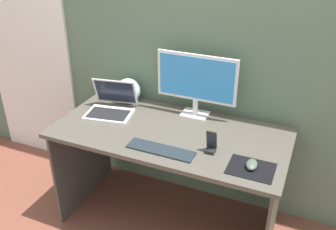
# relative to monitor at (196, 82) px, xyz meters

# --- Properties ---
(ground_plane) EXTENTS (8.00, 8.00, 0.00)m
(ground_plane) POSITION_rel_monitor_xyz_m (-0.07, -0.27, -0.99)
(ground_plane) COLOR brown
(wall_back) EXTENTS (6.00, 0.04, 2.50)m
(wall_back) POSITION_rel_monitor_xyz_m (-0.07, 0.15, 0.26)
(wall_back) COLOR #576E59
(wall_back) RESTS_ON ground_plane
(door_left) EXTENTS (0.82, 0.02, 2.02)m
(door_left) POSITION_rel_monitor_xyz_m (-1.51, 0.11, 0.02)
(door_left) COLOR white
(door_left) RESTS_ON ground_plane
(desk) EXTENTS (1.48, 0.72, 0.74)m
(desk) POSITION_rel_monitor_xyz_m (-0.07, -0.27, -0.40)
(desk) COLOR #4E4840
(desk) RESTS_ON ground_plane
(monitor) EXTENTS (0.54, 0.14, 0.43)m
(monitor) POSITION_rel_monitor_xyz_m (0.00, 0.00, 0.00)
(monitor) COLOR silver
(monitor) RESTS_ON desk
(laptop) EXTENTS (0.35, 0.34, 0.21)m
(laptop) POSITION_rel_monitor_xyz_m (-0.55, -0.19, -0.20)
(laptop) COLOR white
(laptop) RESTS_ON desk
(fishbowl) EXTENTS (0.18, 0.18, 0.18)m
(fishbowl) POSITION_rel_monitor_xyz_m (-0.52, 0.01, -0.16)
(fishbowl) COLOR silver
(fishbowl) RESTS_ON desk
(keyboard_external) EXTENTS (0.41, 0.11, 0.01)m
(keyboard_external) POSITION_rel_monitor_xyz_m (-0.03, -0.49, -0.24)
(keyboard_external) COLOR #1F272E
(keyboard_external) RESTS_ON desk
(mousepad) EXTENTS (0.25, 0.20, 0.00)m
(mousepad) POSITION_rel_monitor_xyz_m (0.49, -0.46, -0.25)
(mousepad) COLOR black
(mousepad) RESTS_ON desk
(mouse) EXTENTS (0.07, 0.10, 0.04)m
(mouse) POSITION_rel_monitor_xyz_m (0.49, -0.45, -0.23)
(mouse) COLOR #4E574C
(mouse) RESTS_ON mousepad
(phone_in_dock) EXTENTS (0.06, 0.06, 0.14)m
(phone_in_dock) POSITION_rel_monitor_xyz_m (0.24, -0.39, -0.20)
(phone_in_dock) COLOR black
(phone_in_dock) RESTS_ON desk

